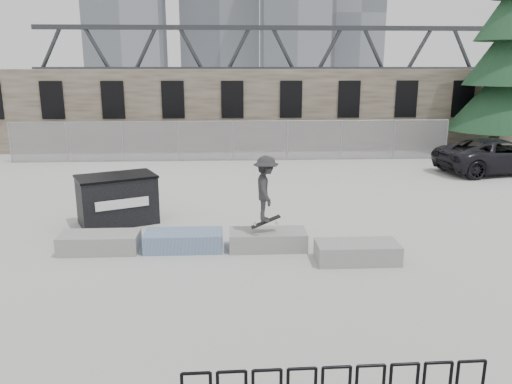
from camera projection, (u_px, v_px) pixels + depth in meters
ground at (237, 246)px, 13.24m from camera, size 120.00×120.00×0.00m
stone_wall at (232, 110)px, 28.42m from camera, size 36.00×2.58×4.50m
chainlink_fence at (233, 140)px, 25.09m from camera, size 22.06×0.06×2.02m
planter_far_left at (100, 242)px, 12.84m from camera, size 2.00×0.90×0.48m
planter_center_left at (184, 240)px, 12.97m from camera, size 2.00×0.90×0.48m
planter_center_right at (268, 239)px, 13.04m from camera, size 2.00×0.90×0.48m
planter_offset at (357, 251)px, 12.16m from camera, size 2.00×0.90×0.48m
dumpster at (117, 199)px, 15.06m from camera, size 2.63×2.19×1.49m
spruce_tree at (502, 67)px, 25.46m from camera, size 5.09×5.09×11.50m
truss_bridge at (306, 70)px, 65.99m from camera, size 70.00×3.00×9.80m
suv at (498, 156)px, 22.31m from camera, size 5.89×3.51×1.53m
skateboarder at (266, 189)px, 12.63m from camera, size 0.78×1.10×1.88m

